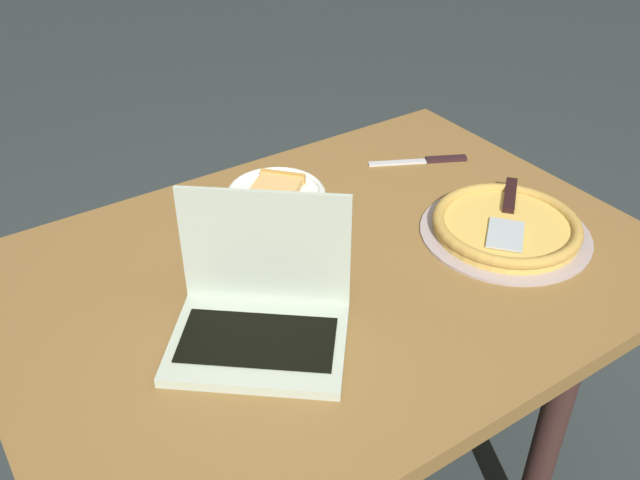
% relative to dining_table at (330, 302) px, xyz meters
% --- Properties ---
extents(dining_table, '(1.28, 0.91, 0.75)m').
position_rel_dining_table_xyz_m(dining_table, '(0.00, 0.00, 0.00)').
color(dining_table, brown).
rests_on(dining_table, ground_plane).
extents(laptop, '(0.36, 0.35, 0.24)m').
position_rel_dining_table_xyz_m(laptop, '(-0.21, -0.09, 0.15)').
color(laptop, '#B5C3B0').
rests_on(laptop, dining_table).
extents(pizza_plate, '(0.22, 0.22, 0.04)m').
position_rel_dining_table_xyz_m(pizza_plate, '(0.04, 0.28, 0.11)').
color(pizza_plate, white).
rests_on(pizza_plate, dining_table).
extents(pizza_tray, '(0.35, 0.35, 0.04)m').
position_rel_dining_table_xyz_m(pizza_tray, '(0.36, -0.11, 0.11)').
color(pizza_tray, '#AA9A9B').
rests_on(pizza_tray, dining_table).
extents(table_knife, '(0.23, 0.13, 0.01)m').
position_rel_dining_table_xyz_m(table_knife, '(0.44, 0.22, 0.10)').
color(table_knife, silver).
rests_on(table_knife, dining_table).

